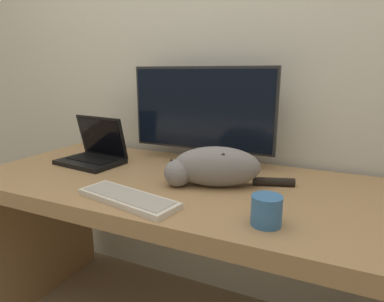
% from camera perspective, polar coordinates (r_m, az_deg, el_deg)
% --- Properties ---
extents(wall_back, '(6.40, 0.06, 2.60)m').
position_cam_1_polar(wall_back, '(1.62, 5.97, 17.73)').
color(wall_back, beige).
rests_on(wall_back, ground_plane).
extents(desk, '(1.79, 0.75, 0.77)m').
position_cam_1_polar(desk, '(1.34, -0.92, -11.32)').
color(desk, '#A37A4C').
rests_on(desk, ground_plane).
extents(monitor, '(0.68, 0.19, 0.45)m').
position_cam_1_polar(monitor, '(1.47, 1.69, 6.52)').
color(monitor, '#282828').
rests_on(monitor, desk).
extents(laptop, '(0.31, 0.24, 0.22)m').
position_cam_1_polar(laptop, '(1.60, -17.04, -0.43)').
color(laptop, black).
rests_on(laptop, desk).
extents(external_keyboard, '(0.39, 0.19, 0.02)m').
position_cam_1_polar(external_keyboard, '(1.11, -11.33, -8.23)').
color(external_keyboard, beige).
rests_on(external_keyboard, desk).
extents(cat, '(0.46, 0.25, 0.15)m').
position_cam_1_polar(cat, '(1.21, 3.74, -2.77)').
color(cat, gray).
rests_on(cat, desk).
extents(coffee_mug, '(0.09, 0.09, 0.09)m').
position_cam_1_polar(coffee_mug, '(0.94, 13.10, -10.26)').
color(coffee_mug, teal).
rests_on(coffee_mug, desk).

